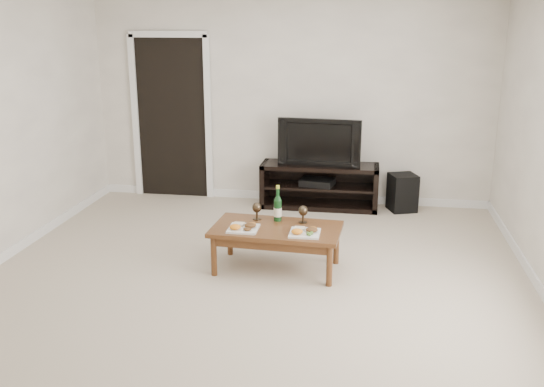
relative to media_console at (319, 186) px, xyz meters
The scene contains 13 objects.
floor 2.54m from the media_console, 99.14° to the right, with size 5.50×5.50×0.00m, color beige.
back_wall 1.13m from the media_console, 145.58° to the left, with size 5.00×0.04×2.60m, color white.
doorway 2.10m from the media_console, behind, with size 0.90×0.02×2.05m, color black.
media_console is the anchor object (origin of this frame).
television 0.57m from the media_console, behind, with size 1.01×0.13×0.58m, color black.
av_receiver 0.06m from the media_console, 158.23° to the right, with size 0.40×0.30×0.08m, color black.
subwoofer 1.02m from the media_console, ahead, with size 0.30×0.30×0.46m, color black.
coffee_table 2.03m from the media_console, 96.60° to the right, with size 1.18×0.65×0.42m, color brown.
plate_left 2.20m from the media_console, 103.85° to the right, with size 0.27×0.27×0.07m, color white.
plate_right 2.17m from the media_console, 88.81° to the right, with size 0.27×0.27×0.07m, color white.
wine_bottle 1.87m from the media_console, 97.82° to the right, with size 0.07×0.07×0.35m, color #0E3414.
goblet_left 1.89m from the media_console, 104.00° to the right, with size 0.09×0.09×0.17m, color #3B2F20, non-canonical shape.
goblet_right 1.87m from the media_console, 90.15° to the right, with size 0.09×0.09×0.17m, color #3B2F20, non-canonical shape.
Camera 1 is at (0.96, -4.77, 2.30)m, focal length 40.00 mm.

